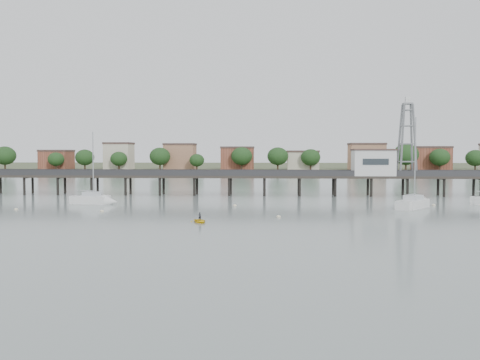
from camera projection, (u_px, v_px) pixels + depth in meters
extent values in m
plane|color=gray|center=(215.00, 249.00, 47.69)|extent=(500.00, 500.00, 0.00)
cube|color=#2D2823|center=(247.00, 177.00, 107.30)|extent=(150.00, 5.00, 0.50)
cube|color=#333335|center=(247.00, 173.00, 104.86)|extent=(150.00, 0.12, 1.10)
cube|color=#333335|center=(248.00, 172.00, 109.65)|extent=(150.00, 0.12, 1.10)
cylinder|color=black|center=(247.00, 187.00, 105.50)|extent=(0.50, 0.50, 4.40)
cylinder|color=black|center=(248.00, 186.00, 109.29)|extent=(0.50, 0.50, 4.40)
cube|color=silver|center=(373.00, 163.00, 105.63)|extent=(8.00, 5.00, 5.00)
cube|color=#4C3833|center=(373.00, 150.00, 105.50)|extent=(8.40, 5.40, 0.30)
cube|color=slate|center=(408.00, 104.00, 104.63)|extent=(1.80, 1.80, 0.30)
cube|color=silver|center=(408.00, 100.00, 104.59)|extent=(0.90, 0.90, 1.20)
cube|color=white|center=(413.00, 205.00, 82.67)|extent=(6.15, 7.07, 1.65)
cone|color=white|center=(423.00, 203.00, 85.95)|extent=(3.81, 3.85, 2.65)
cube|color=silver|center=(413.00, 197.00, 82.61)|extent=(3.49, 3.70, 0.75)
cylinder|color=#A5A8AA|center=(415.00, 158.00, 82.66)|extent=(0.18, 0.18, 12.77)
cylinder|color=#A5A8AA|center=(410.00, 194.00, 81.71)|extent=(2.43, 3.29, 0.12)
cube|color=white|center=(92.00, 201.00, 89.41)|extent=(6.10, 3.46, 1.65)
cone|color=white|center=(111.00, 202.00, 88.39)|extent=(2.83, 2.71, 2.23)
cube|color=silver|center=(91.00, 194.00, 89.34)|extent=(2.89, 2.31, 0.75)
cylinder|color=#A5A8AA|center=(93.00, 164.00, 88.97)|extent=(0.18, 0.18, 10.77)
cylinder|color=#A5A8AA|center=(86.00, 191.00, 89.59)|extent=(3.29, 0.87, 0.12)
cube|color=white|center=(101.00, 198.00, 97.79)|extent=(3.19, 1.35, 0.88)
cube|color=silver|center=(97.00, 195.00, 97.81)|extent=(1.07, 1.07, 0.53)
imported|color=yellow|center=(200.00, 222.00, 65.86)|extent=(2.03, 1.33, 2.76)
imported|color=black|center=(200.00, 222.00, 65.86)|extent=(0.60, 1.07, 0.24)
ellipsoid|color=#FBEFC3|center=(279.00, 217.00, 71.06)|extent=(0.56, 0.56, 0.39)
ellipsoid|color=#FBEFC3|center=(16.00, 209.00, 80.12)|extent=(0.56, 0.56, 0.39)
ellipsoid|color=#FBEFC3|center=(102.00, 211.00, 77.58)|extent=(0.56, 0.56, 0.39)
ellipsoid|color=#FBEFC3|center=(434.00, 205.00, 86.57)|extent=(0.56, 0.56, 0.39)
ellipsoid|color=#FBEFC3|center=(235.00, 206.00, 85.86)|extent=(0.56, 0.56, 0.39)
cube|color=#475133|center=(263.00, 167.00, 291.87)|extent=(500.00, 170.00, 1.40)
cube|color=brown|center=(57.00, 159.00, 235.27)|extent=(13.00, 10.50, 9.00)
cube|color=brown|center=(119.00, 159.00, 233.57)|extent=(13.00, 10.50, 9.00)
cube|color=brown|center=(180.00, 159.00, 231.92)|extent=(13.00, 10.50, 9.00)
cube|color=brown|center=(238.00, 159.00, 230.41)|extent=(13.00, 10.50, 9.00)
cube|color=brown|center=(303.00, 159.00, 228.71)|extent=(13.00, 10.50, 9.00)
cube|color=brown|center=(366.00, 159.00, 227.06)|extent=(13.00, 10.50, 9.00)
cube|color=brown|center=(431.00, 159.00, 225.42)|extent=(13.00, 10.50, 9.00)
ellipsoid|color=#193A18|center=(260.00, 159.00, 217.82)|extent=(8.00, 8.00, 6.80)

